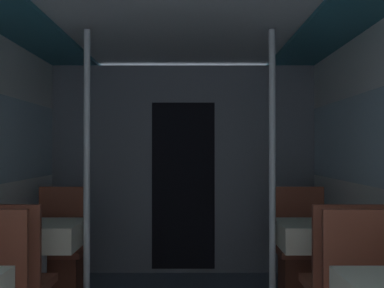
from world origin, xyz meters
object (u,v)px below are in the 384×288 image
dining_table_left_1 (40,240)px  chair_right_far_1 (304,268)px  support_pole_left_1 (87,177)px  support_pole_right_1 (273,177)px  chair_left_far_1 (60,268)px  dining_table_right_1 (320,240)px

dining_table_left_1 → chair_right_far_1: (1.99, 0.56, -0.32)m
dining_table_left_1 → chair_right_far_1: size_ratio=0.78×
support_pole_left_1 → chair_right_far_1: (1.66, 0.56, -0.77)m
dining_table_left_1 → support_pole_right_1: 1.72m
chair_left_far_1 → chair_right_far_1: 1.99m
chair_left_far_1 → dining_table_right_1: 2.09m
support_pole_left_1 → chair_left_far_1: bearing=120.8°
chair_left_far_1 → support_pole_left_1: bearing=120.8°
dining_table_left_1 → dining_table_right_1: 1.99m
dining_table_right_1 → support_pole_left_1: bearing=180.0°
dining_table_left_1 → support_pole_left_1: (0.33, 0.00, 0.44)m
chair_left_far_1 → support_pole_left_1: size_ratio=0.44×
chair_left_far_1 → support_pole_right_1: bearing=161.3°
dining_table_left_1 → dining_table_right_1: bearing=0.0°
dining_table_left_1 → chair_right_far_1: chair_right_far_1 is taller
chair_left_far_1 → support_pole_left_1: support_pole_left_1 is taller
dining_table_left_1 → chair_right_far_1: bearing=15.7°
chair_left_far_1 → dining_table_right_1: bearing=164.3°
support_pole_left_1 → chair_right_far_1: 1.91m
dining_table_right_1 → chair_right_far_1: bearing=90.0°
dining_table_right_1 → chair_right_far_1: chair_right_far_1 is taller
support_pole_left_1 → dining_table_right_1: bearing=0.0°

